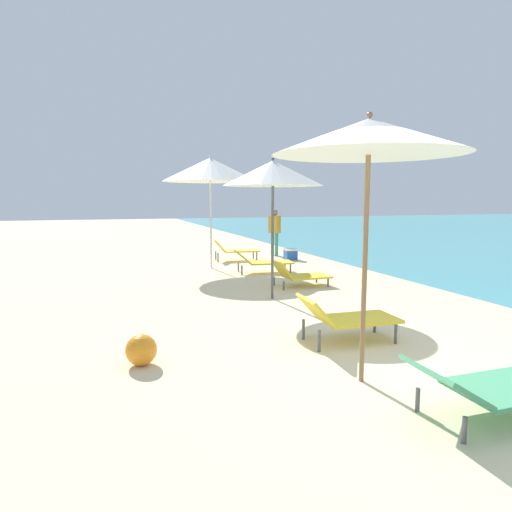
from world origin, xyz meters
TOP-DOWN VIEW (x-y plane):
  - ground at (0.00, 0.00)m, footprint 80.00×80.00m
  - umbrella_nearest at (-0.51, -0.06)m, footprint 1.88×1.88m
  - lounger_nearest_shoreside at (-0.01, 1.09)m, footprint 1.31×0.66m
  - lounger_nearest_inland at (0.19, -1.06)m, footprint 1.62×0.66m
  - umbrella_second at (-0.02, 3.76)m, footprint 1.84×1.84m
  - lounger_second_shoreside at (0.96, 4.67)m, footprint 1.21×0.65m
  - umbrella_farthest at (-0.25, 7.79)m, footprint 2.55×2.55m
  - lounger_farthest_shoreside at (0.78, 9.04)m, footprint 1.45×0.70m
  - lounger_farthest_inland at (0.81, 6.63)m, footprint 1.57×0.81m
  - person_walking_near at (2.38, 9.78)m, footprint 0.38×0.42m
  - cooler_box at (2.48, 8.65)m, footprint 0.39×0.48m
  - beach_ball at (-2.62, 1.13)m, footprint 0.35×0.35m

SIDE VIEW (x-z plane):
  - ground at x=0.00m, z-range 0.00..0.00m
  - cooler_box at x=2.48m, z-range 0.00..0.34m
  - beach_ball at x=-2.62m, z-range 0.00..0.35m
  - lounger_second_shoreside at x=0.96m, z-range -0.03..0.55m
  - lounger_nearest_inland at x=0.19m, z-range 0.01..0.54m
  - lounger_farthest_inland at x=0.81m, z-range 0.00..0.60m
  - lounger_nearest_shoreside at x=-0.01m, z-range 0.02..0.65m
  - lounger_farthest_shoreside at x=0.78m, z-range 0.01..0.67m
  - person_walking_near at x=2.38m, z-range 0.16..1.69m
  - umbrella_second at x=-0.02m, z-range 1.02..3.64m
  - umbrella_nearest at x=-0.51m, z-range 1.11..3.80m
  - umbrella_farthest at x=-0.25m, z-range 1.14..4.16m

